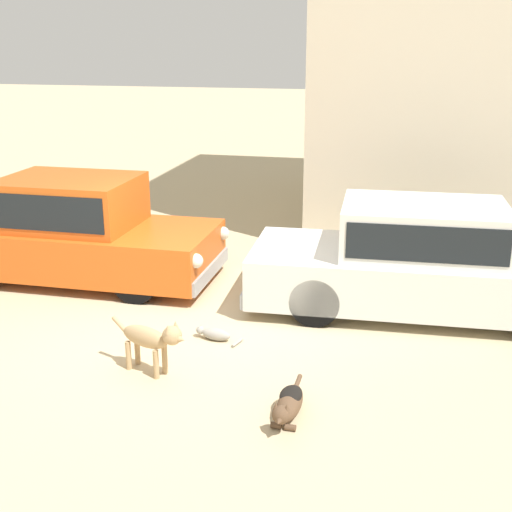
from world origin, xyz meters
TOP-DOWN VIEW (x-y plane):
  - ground_plane at (0.00, 0.00)m, footprint 80.00×80.00m
  - parked_sedan_nearest at (-2.06, 1.31)m, footprint 4.29×1.72m
  - parked_sedan_second at (2.97, 1.14)m, footprint 4.69×1.88m
  - stray_dog_spotted at (0.17, -1.32)m, footprint 0.98×0.42m
  - stray_dog_tan at (1.74, -1.84)m, footprint 0.25×1.02m
  - stray_cat at (0.58, -0.37)m, footprint 0.58×0.28m

SIDE VIEW (x-z plane):
  - ground_plane at x=0.00m, z-range 0.00..0.00m
  - stray_cat at x=0.58m, z-range 0.00..0.15m
  - stray_dog_tan at x=1.74m, z-range -0.03..0.30m
  - stray_dog_spotted at x=0.17m, z-range 0.08..0.73m
  - parked_sedan_second at x=2.97m, z-range -0.01..1.42m
  - parked_sedan_nearest at x=-2.06m, z-range -0.02..1.50m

